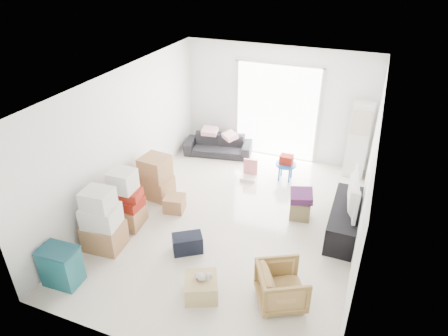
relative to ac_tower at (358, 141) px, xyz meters
name	(u,v)px	position (x,y,z in m)	size (l,w,h in m)	color
room_shell	(233,159)	(-1.95, -2.65, 0.48)	(4.98, 6.48, 3.18)	beige
sliding_door	(277,108)	(-1.95, 0.33, 0.37)	(2.10, 0.04, 2.33)	white
ac_tower	(358,141)	(0.00, 0.00, 0.00)	(0.45, 0.30, 1.75)	silver
tv_console	(344,219)	(0.05, -2.18, -0.61)	(0.49, 1.62, 0.54)	black
television	(347,204)	(0.05, -2.18, -0.27)	(1.07, 0.62, 0.14)	black
sofa	(218,142)	(-3.26, -0.15, -0.55)	(1.64, 0.48, 0.64)	#232328
pillow_left	(210,126)	(-3.50, -0.10, -0.18)	(0.36, 0.28, 0.11)	#EFAEB6
pillow_right	(230,131)	(-2.93, -0.18, -0.17)	(0.39, 0.31, 0.13)	#EFAEB6
armchair	(282,285)	(-0.59, -4.22, -0.53)	(0.67, 0.63, 0.69)	tan
storage_bins	(61,266)	(-3.85, -5.08, -0.55)	(0.59, 0.43, 0.66)	#14535A
box_stack_a	(102,222)	(-3.75, -4.14, -0.35)	(0.68, 0.58, 1.16)	#A86F4C
box_stack_b	(126,202)	(-3.75, -3.44, -0.38)	(0.66, 0.63, 1.15)	#A86F4C
box_stack_c	(156,178)	(-3.72, -2.39, -0.43)	(0.66, 0.58, 0.91)	#A86F4C
loose_box	(175,203)	(-3.14, -2.72, -0.72)	(0.38, 0.38, 0.31)	#A86F4C
duffel_bag	(188,243)	(-2.37, -3.71, -0.71)	(0.50, 0.30, 0.32)	black
ottoman	(300,209)	(-0.78, -2.03, -0.69)	(0.38, 0.38, 0.38)	olive
blanket	(301,197)	(-0.78, -2.03, -0.43)	(0.42, 0.42, 0.14)	#481C48
kids_table	(286,163)	(-1.39, -0.74, -0.45)	(0.46, 0.46, 0.60)	#1653B4
toy_walker	(249,174)	(-2.15, -1.02, -0.75)	(0.36, 0.32, 0.45)	silver
wood_crate	(201,287)	(-1.74, -4.54, -0.71)	(0.48, 0.48, 0.32)	tan
plush_bunny	(203,277)	(-1.71, -4.53, -0.49)	(0.26, 0.16, 0.13)	#B2ADA8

